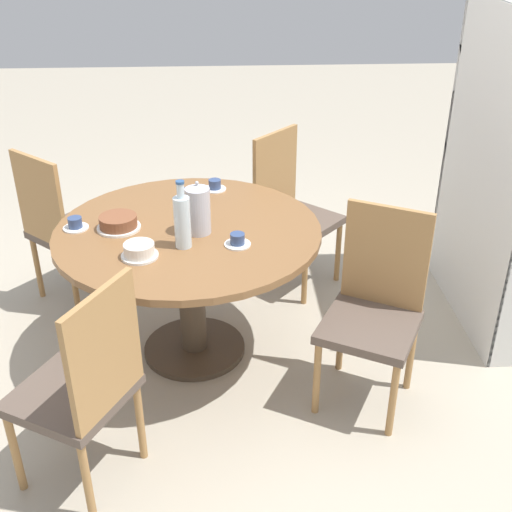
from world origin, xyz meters
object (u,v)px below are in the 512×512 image
object	(u,v)px
chair_a	(291,208)
chair_c	(84,386)
bookshelf	(497,178)
cup_b	(75,224)
chair_b	(64,226)
cake_main	(118,223)
water_bottle	(182,220)
cup_a	(215,186)
chair_d	(374,307)
coffee_pot	(198,209)
cup_c	(187,196)
cup_d	(237,241)
cake_second	(139,251)

from	to	relation	value
chair_a	chair_c	xyz separation A→B (m)	(1.61, -0.97, 0.00)
bookshelf	cup_b	xyz separation A→B (m)	(0.29, -2.21, -0.08)
chair_b	bookshelf	bearing A→B (deg)	-144.71
cake_main	chair_b	bearing A→B (deg)	-143.08
water_bottle	cup_a	distance (m)	0.69
chair_a	chair_d	world-z (taller)	same
coffee_pot	bookshelf	bearing A→B (deg)	102.89
chair_d	water_bottle	size ratio (longest dim) A/B	2.93
cup_c	chair_d	bearing A→B (deg)	50.56
cake_main	cup_d	distance (m)	0.61
water_bottle	cup_c	xyz separation A→B (m)	(-0.54, -0.01, -0.11)
coffee_pot	cake_second	world-z (taller)	coffee_pot
chair_b	cake_second	world-z (taller)	chair_b
chair_d	cup_a	world-z (taller)	chair_d
coffee_pot	cake_second	bearing A→B (deg)	-48.12
cup_b	cup_c	world-z (taller)	same
chair_d	water_bottle	distance (m)	0.98
cake_main	cup_d	world-z (taller)	cake_main
chair_d	coffee_pot	world-z (taller)	coffee_pot
chair_c	water_bottle	bearing A→B (deg)	179.32
bookshelf	cup_a	bearing A→B (deg)	84.06
chair_a	cup_b	xyz separation A→B (m)	(0.72, -1.14, 0.27)
bookshelf	cake_second	world-z (taller)	bookshelf
chair_b	cake_second	bearing A→B (deg)	164.12
chair_c	cup_c	bearing A→B (deg)	-168.70
coffee_pot	cake_main	distance (m)	0.41
cake_second	cup_b	bearing A→B (deg)	-131.72
chair_c	cup_b	bearing A→B (deg)	-141.37
cup_c	cup_d	distance (m)	0.60
chair_c	cup_b	distance (m)	0.95
coffee_pot	chair_d	bearing A→B (deg)	67.75
cup_b	cup_d	size ratio (longest dim) A/B	1.00
chair_c	coffee_pot	distance (m)	1.00
chair_a	cup_c	bearing A→B (deg)	165.53
chair_d	cake_main	bearing A→B (deg)	-170.26
cup_a	cake_main	bearing A→B (deg)	-45.32
chair_b	water_bottle	size ratio (longest dim) A/B	2.93
water_bottle	cup_d	bearing A→B (deg)	89.70
cup_a	cup_c	distance (m)	0.20
cup_b	cup_d	world-z (taller)	same
water_bottle	cup_c	world-z (taller)	water_bottle
bookshelf	chair_a	bearing A→B (deg)	68.47
chair_c	cup_a	bearing A→B (deg)	-172.89
cake_main	cup_c	xyz separation A→B (m)	(-0.34, 0.32, -0.01)
bookshelf	cup_a	world-z (taller)	bookshelf
coffee_pot	cake_second	size ratio (longest dim) A/B	1.58
water_bottle	cake_main	xyz separation A→B (m)	(-0.20, -0.33, -0.10)
cake_main	cup_a	distance (m)	0.66
chair_d	cake_main	xyz separation A→B (m)	(-0.39, -1.21, 0.28)
chair_b	cup_d	world-z (taller)	chair_b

